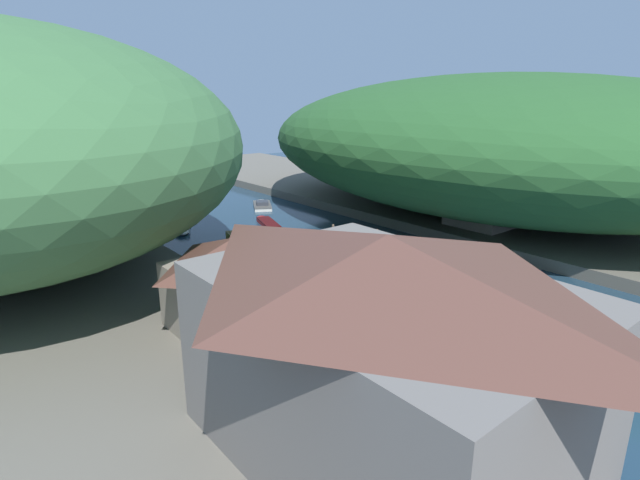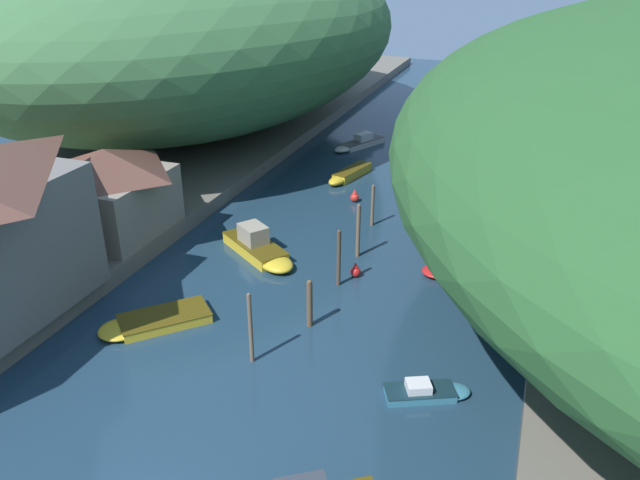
{
  "view_description": "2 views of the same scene",
  "coord_description": "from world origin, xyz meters",
  "px_view_note": "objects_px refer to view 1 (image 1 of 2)",
  "views": [
    {
      "loc": [
        -27.16,
        -4.27,
        13.89
      ],
      "look_at": [
        -0.97,
        27.46,
        1.68
      ],
      "focal_mm": 28.0,
      "sensor_mm": 36.0,
      "label": 1
    },
    {
      "loc": [
        10.26,
        -11.16,
        17.74
      ],
      "look_at": [
        -1.43,
        20.83,
        1.39
      ],
      "focal_mm": 35.0,
      "sensor_mm": 36.0,
      "label": 2
    }
  ],
  "objects_px": {
    "boat_far_right_bank": "(425,350)",
    "boat_moored_right": "(240,241)",
    "channel_buoy_far": "(406,273)",
    "boat_white_cruiser": "(559,290)",
    "boat_cabin_cruiser": "(349,239)",
    "boathouse_shed": "(237,283)",
    "boat_open_rowboat": "(267,222)",
    "boat_navy_launch": "(262,204)",
    "boat_near_quay": "(420,252)",
    "person_on_quay": "(342,345)",
    "waterfront_building": "(383,346)",
    "channel_buoy_near": "(286,248)",
    "boat_red_skiff": "(341,289)",
    "right_bank_cottage": "(487,200)",
    "person_by_boathouse": "(461,424)",
    "boat_small_dinghy": "(183,226)"
  },
  "relations": [
    {
      "from": "boat_far_right_bank",
      "to": "channel_buoy_far",
      "type": "xyz_separation_m",
      "value": [
        8.24,
        8.57,
        0.11
      ]
    },
    {
      "from": "boat_far_right_bank",
      "to": "boat_moored_right",
      "type": "relative_size",
      "value": 0.97
    },
    {
      "from": "boat_navy_launch",
      "to": "person_by_boathouse",
      "type": "relative_size",
      "value": 3.8
    },
    {
      "from": "boat_moored_right",
      "to": "person_by_boathouse",
      "type": "relative_size",
      "value": 3.35
    },
    {
      "from": "waterfront_building",
      "to": "person_on_quay",
      "type": "xyz_separation_m",
      "value": [
        3.11,
        5.57,
        -3.33
      ]
    },
    {
      "from": "boat_moored_right",
      "to": "person_on_quay",
      "type": "height_order",
      "value": "person_on_quay"
    },
    {
      "from": "boat_near_quay",
      "to": "boat_cabin_cruiser",
      "type": "bearing_deg",
      "value": -33.29
    },
    {
      "from": "boathouse_shed",
      "to": "boat_near_quay",
      "type": "bearing_deg",
      "value": 11.36
    },
    {
      "from": "right_bank_cottage",
      "to": "boat_small_dinghy",
      "type": "bearing_deg",
      "value": 137.32
    },
    {
      "from": "boat_white_cruiser",
      "to": "boat_navy_launch",
      "type": "relative_size",
      "value": 0.6
    },
    {
      "from": "boathouse_shed",
      "to": "boat_moored_right",
      "type": "relative_size",
      "value": 1.31
    },
    {
      "from": "right_bank_cottage",
      "to": "channel_buoy_far",
      "type": "relative_size",
      "value": 7.56
    },
    {
      "from": "right_bank_cottage",
      "to": "boat_cabin_cruiser",
      "type": "distance_m",
      "value": 14.64
    },
    {
      "from": "channel_buoy_far",
      "to": "person_by_boathouse",
      "type": "xyz_separation_m",
      "value": [
        -14.19,
        -15.0,
        1.64
      ]
    },
    {
      "from": "person_on_quay",
      "to": "boat_white_cruiser",
      "type": "bearing_deg",
      "value": -88.95
    },
    {
      "from": "boat_red_skiff",
      "to": "boat_navy_launch",
      "type": "relative_size",
      "value": 0.99
    },
    {
      "from": "boat_red_skiff",
      "to": "right_bank_cottage",
      "type": "bearing_deg",
      "value": 132.58
    },
    {
      "from": "boat_open_rowboat",
      "to": "channel_buoy_far",
      "type": "height_order",
      "value": "channel_buoy_far"
    },
    {
      "from": "boat_moored_right",
      "to": "boat_near_quay",
      "type": "bearing_deg",
      "value": 144.02
    },
    {
      "from": "boat_white_cruiser",
      "to": "boat_cabin_cruiser",
      "type": "height_order",
      "value": "boat_cabin_cruiser"
    },
    {
      "from": "boat_cabin_cruiser",
      "to": "boat_moored_right",
      "type": "distance_m",
      "value": 10.38
    },
    {
      "from": "right_bank_cottage",
      "to": "boat_moored_right",
      "type": "bearing_deg",
      "value": 149.59
    },
    {
      "from": "waterfront_building",
      "to": "boat_red_skiff",
      "type": "height_order",
      "value": "waterfront_building"
    },
    {
      "from": "waterfront_building",
      "to": "boat_red_skiff",
      "type": "distance_m",
      "value": 17.76
    },
    {
      "from": "boat_white_cruiser",
      "to": "boat_cabin_cruiser",
      "type": "bearing_deg",
      "value": 163.76
    },
    {
      "from": "boathouse_shed",
      "to": "channel_buoy_far",
      "type": "xyz_separation_m",
      "value": [
        15.68,
        1.33,
        -3.48
      ]
    },
    {
      "from": "boat_white_cruiser",
      "to": "person_by_boathouse",
      "type": "distance_m",
      "value": 21.18
    },
    {
      "from": "channel_buoy_far",
      "to": "person_by_boathouse",
      "type": "bearing_deg",
      "value": -133.4
    },
    {
      "from": "boathouse_shed",
      "to": "channel_buoy_near",
      "type": "xyz_separation_m",
      "value": [
        12.19,
        12.45,
        -3.44
      ]
    },
    {
      "from": "boat_red_skiff",
      "to": "channel_buoy_near",
      "type": "xyz_separation_m",
      "value": [
        2.88,
        10.68,
        -0.15
      ]
    },
    {
      "from": "boat_red_skiff",
      "to": "person_by_boathouse",
      "type": "relative_size",
      "value": 3.75
    },
    {
      "from": "boat_white_cruiser",
      "to": "person_by_boathouse",
      "type": "bearing_deg",
      "value": -99.18
    },
    {
      "from": "boat_red_skiff",
      "to": "boat_navy_launch",
      "type": "distance_m",
      "value": 30.36
    },
    {
      "from": "channel_buoy_far",
      "to": "boat_moored_right",
      "type": "bearing_deg",
      "value": 109.26
    },
    {
      "from": "waterfront_building",
      "to": "boathouse_shed",
      "type": "relative_size",
      "value": 1.91
    },
    {
      "from": "boat_open_rowboat",
      "to": "boat_navy_launch",
      "type": "xyz_separation_m",
      "value": [
        4.5,
        7.82,
        0.04
      ]
    },
    {
      "from": "boat_open_rowboat",
      "to": "person_by_boathouse",
      "type": "height_order",
      "value": "person_by_boathouse"
    },
    {
      "from": "boat_open_rowboat",
      "to": "person_on_quay",
      "type": "distance_m",
      "value": 31.76
    },
    {
      "from": "boat_white_cruiser",
      "to": "channel_buoy_near",
      "type": "xyz_separation_m",
      "value": [
        -9.58,
        20.25,
        0.15
      ]
    },
    {
      "from": "boat_navy_launch",
      "to": "boat_moored_right",
      "type": "bearing_deg",
      "value": -100.34
    },
    {
      "from": "right_bank_cottage",
      "to": "channel_buoy_far",
      "type": "height_order",
      "value": "right_bank_cottage"
    },
    {
      "from": "waterfront_building",
      "to": "person_by_boathouse",
      "type": "bearing_deg",
      "value": -35.78
    },
    {
      "from": "boathouse_shed",
      "to": "channel_buoy_far",
      "type": "distance_m",
      "value": 16.12
    },
    {
      "from": "boat_white_cruiser",
      "to": "channel_buoy_near",
      "type": "relative_size",
      "value": 3.82
    },
    {
      "from": "boat_navy_launch",
      "to": "right_bank_cottage",
      "type": "bearing_deg",
      "value": -37.64
    },
    {
      "from": "boat_moored_right",
      "to": "channel_buoy_far",
      "type": "height_order",
      "value": "channel_buoy_far"
    },
    {
      "from": "channel_buoy_far",
      "to": "person_by_boathouse",
      "type": "relative_size",
      "value": 0.55
    },
    {
      "from": "boat_far_right_bank",
      "to": "boat_red_skiff",
      "type": "xyz_separation_m",
      "value": [
        1.87,
        9.01,
        0.29
      ]
    },
    {
      "from": "boat_far_right_bank",
      "to": "boat_near_quay",
      "type": "bearing_deg",
      "value": -95.53
    },
    {
      "from": "person_by_boathouse",
      "to": "boat_open_rowboat",
      "type": "bearing_deg",
      "value": -37.76
    }
  ]
}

